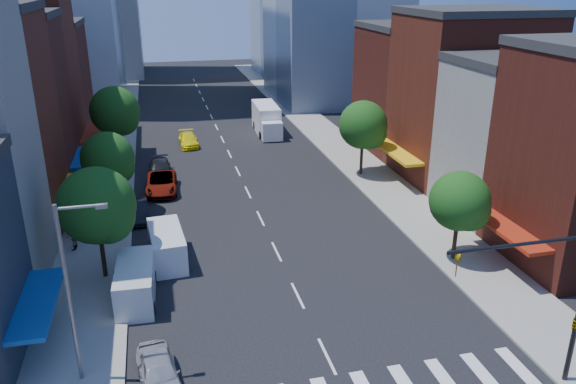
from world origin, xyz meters
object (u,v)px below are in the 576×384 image
Objects in this scene: traffic_car_far at (263,103)px; parked_car_rear at (160,169)px; traffic_car_oncoming at (267,124)px; cargo_van_near at (135,284)px; parked_car_third at (162,183)px; box_truck at (267,120)px; pedestrian_near at (119,284)px; taxi at (188,140)px; parked_car_front at (159,373)px; pedestrian_far at (71,237)px; parked_car_second at (138,211)px; cargo_van_far at (167,247)px.

parked_car_rear is at bearing 62.60° from traffic_car_far.
cargo_van_near is at bearing 67.26° from traffic_car_oncoming.
parked_car_rear is (0.00, 4.34, -0.06)m from parked_car_third.
box_truck is 39.10m from pedestrian_near.
box_truck is at bearing 17.41° from taxi.
parked_car_front is 48.32m from traffic_car_oncoming.
traffic_car_oncoming is at bearing 79.61° from box_truck.
pedestrian_far is (-6.47, -10.54, 0.31)m from parked_car_third.
parked_car_third reaches higher than taxi.
parked_car_front is at bearing 23.62° from pedestrian_far.
traffic_car_oncoming is 2.34m from box_truck.
parked_car_second is 0.80× the size of cargo_van_near.
box_truck is (14.13, 44.00, 0.87)m from parked_car_front.
traffic_car_oncoming is at bearing 26.31° from taxi.
parked_car_front is 60.23m from traffic_car_far.
taxi is at bearing -158.85° from box_truck.
parked_car_rear is at bearing 85.86° from cargo_van_far.
traffic_car_far is (15.46, 27.39, 0.07)m from parked_car_rear.
parked_car_rear is 22.66m from cargo_van_near.
parked_car_front is at bearing 76.31° from traffic_car_far.
box_truck reaches higher than taxi.
pedestrian_far is at bearing 101.80° from parked_car_front.
pedestrian_far reaches higher than parked_car_second.
traffic_car_far is (17.47, 49.96, -0.32)m from cargo_van_near.
parked_car_rear reaches higher than taxi.
pedestrian_far is at bearing 122.34° from cargo_van_near.
parked_car_rear is 2.85× the size of pedestrian_near.
parked_car_front is at bearing -92.55° from parked_car_rear.
cargo_van_far is 2.83× the size of pedestrian_far.
cargo_van_near reaches higher than traffic_car_oncoming.
cargo_van_near is 39.09m from box_truck.
cargo_van_far reaches higher than parked_car_front.
parked_car_second is at bearing -106.45° from parked_car_third.
cargo_van_far is 36.16m from traffic_car_oncoming.
parked_car_front is 20.48m from parked_car_second.
box_truck reaches higher than traffic_car_oncoming.
box_truck is at bearing 62.93° from cargo_van_far.
cargo_van_far is at bearing -110.80° from box_truck.
parked_car_third is at bearing 66.06° from traffic_car_far.
box_truck is at bearing 149.11° from pedestrian_far.
parked_car_third is at bearing 85.87° from cargo_van_far.
box_truck is (15.27, 35.98, 0.51)m from cargo_van_near.
parked_car_front is at bearing -158.31° from pedestrian_near.
pedestrian_far is (-4.47, -4.75, 0.40)m from parked_car_second.
pedestrian_far reaches higher than pedestrian_near.
parked_car_front reaches higher than parked_car_rear.
cargo_van_near is (-2.01, -22.57, 0.39)m from parked_car_rear.
cargo_van_near is at bearing -96.01° from parked_car_rear.
traffic_car_oncoming is 36.47m from pedestrian_far.
parked_car_second is at bearing -120.85° from box_truck.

